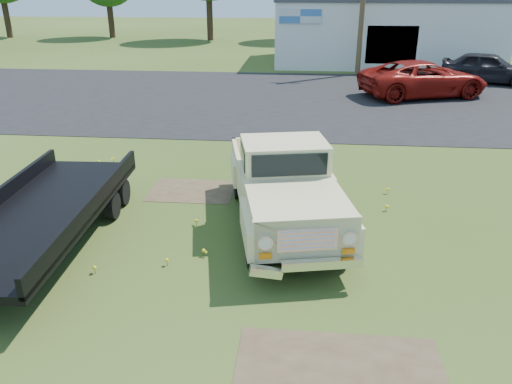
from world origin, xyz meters
TOP-DOWN VIEW (x-y plane):
  - ground at (0.00, 0.00)m, footprint 140.00×140.00m
  - asphalt_lot at (0.00, 15.00)m, footprint 90.00×14.00m
  - dirt_patch_a at (1.50, -3.00)m, footprint 3.00×2.00m
  - dirt_patch_b at (-2.00, 3.50)m, footprint 2.20×1.60m
  - commercial_building at (6.00, 26.99)m, footprint 14.20×8.20m
  - vintage_pickup_truck at (0.48, 1.73)m, footprint 3.23×5.86m
  - flatbed_trailer at (-4.38, 0.27)m, footprint 2.47×6.65m
  - red_pickup at (6.51, 16.06)m, footprint 6.58×4.56m
  - dark_sedan at (10.70, 19.92)m, footprint 5.15×3.44m

SIDE VIEW (x-z plane):
  - ground at x=0.00m, z-range 0.00..0.00m
  - asphalt_lot at x=0.00m, z-range -0.01..0.01m
  - dirt_patch_a at x=1.50m, z-range -0.01..0.01m
  - dirt_patch_b at x=-2.00m, z-range -0.01..0.01m
  - dark_sedan at x=10.70m, z-range 0.00..1.63m
  - red_pickup at x=6.51m, z-range 0.00..1.67m
  - flatbed_trailer at x=-4.38m, z-range 0.00..1.79m
  - vintage_pickup_truck at x=0.48m, z-range 0.00..2.01m
  - commercial_building at x=6.00m, z-range 0.03..4.18m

